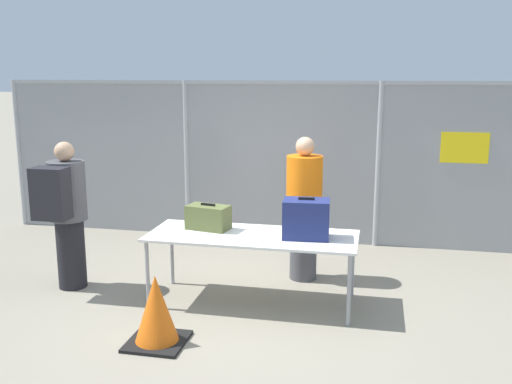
{
  "coord_description": "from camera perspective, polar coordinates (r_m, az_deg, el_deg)",
  "views": [
    {
      "loc": [
        1.32,
        -5.36,
        2.34
      ],
      "look_at": [
        0.04,
        0.68,
        1.05
      ],
      "focal_mm": 40.0,
      "sensor_mm": 36.0,
      "label": 1
    }
  ],
  "objects": [
    {
      "name": "ground_plane",
      "position": [
        5.99,
        -1.74,
        -11.18
      ],
      "size": [
        120.0,
        120.0,
        0.0
      ],
      "primitive_type": "plane",
      "color": "gray"
    },
    {
      "name": "fence_section",
      "position": [
        7.96,
        2.45,
        3.37
      ],
      "size": [
        8.2,
        0.07,
        2.24
      ],
      "color": "#9EA0A5",
      "rests_on": "ground_plane"
    },
    {
      "name": "inspection_table",
      "position": [
        5.81,
        -0.37,
        -4.74
      ],
      "size": [
        2.12,
        0.82,
        0.73
      ],
      "color": "silver",
      "rests_on": "ground_plane"
    },
    {
      "name": "suitcase_olive",
      "position": [
        5.99,
        -4.8,
        -2.54
      ],
      "size": [
        0.48,
        0.32,
        0.28
      ],
      "color": "#566033",
      "rests_on": "inspection_table"
    },
    {
      "name": "suitcase_navy",
      "position": [
        5.66,
        5.04,
        -2.69
      ],
      "size": [
        0.48,
        0.34,
        0.41
      ],
      "color": "navy",
      "rests_on": "inspection_table"
    },
    {
      "name": "utility_trailer",
      "position": [
        9.36,
        14.6,
        -0.33
      ],
      "size": [
        4.32,
        2.28,
        0.75
      ],
      "color": "silver",
      "rests_on": "ground_plane"
    },
    {
      "name": "security_worker_near",
      "position": [
        6.49,
        4.82,
        -1.49
      ],
      "size": [
        0.41,
        0.41,
        1.65
      ],
      "rotation": [
        0.0,
        0.0,
        3.42
      ],
      "color": "#4C4C51",
      "rests_on": "ground_plane"
    },
    {
      "name": "traveler_hooded",
      "position": [
        6.48,
        -18.53,
        -1.71
      ],
      "size": [
        0.4,
        0.62,
        1.63
      ],
      "rotation": [
        0.0,
        0.0,
        0.11
      ],
      "color": "black",
      "rests_on": "ground_plane"
    },
    {
      "name": "traffic_cone",
      "position": [
        5.16,
        -9.95,
        -11.73
      ],
      "size": [
        0.5,
        0.5,
        0.63
      ],
      "color": "black",
      "rests_on": "ground_plane"
    }
  ]
}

